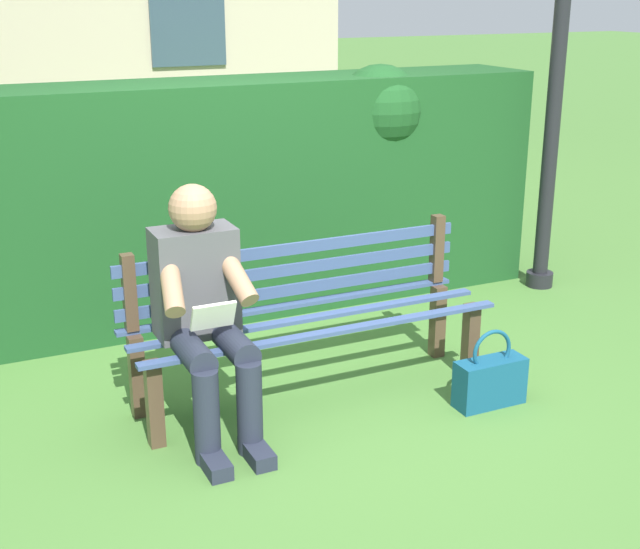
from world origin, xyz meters
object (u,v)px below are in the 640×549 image
object	(u,v)px
person_seated	(204,307)
handbag	(490,380)
park_bench	(305,312)
lamp_post	(563,0)

from	to	relation	value
person_seated	handbag	world-z (taller)	person_seated
park_bench	handbag	distance (m)	0.99
handbag	lamp_post	bearing A→B (deg)	-135.98
park_bench	person_seated	bearing A→B (deg)	16.90
park_bench	lamp_post	size ratio (longest dim) A/B	0.59
park_bench	handbag	size ratio (longest dim) A/B	4.63
person_seated	lamp_post	size ratio (longest dim) A/B	0.37
person_seated	lamp_post	world-z (taller)	lamp_post
park_bench	lamp_post	xyz separation A→B (m)	(-2.18, -0.81, 1.50)
park_bench	handbag	world-z (taller)	park_bench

